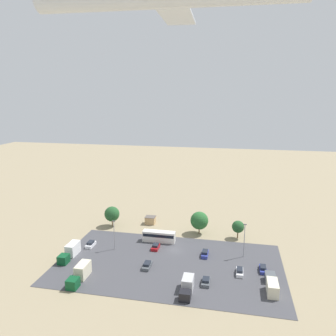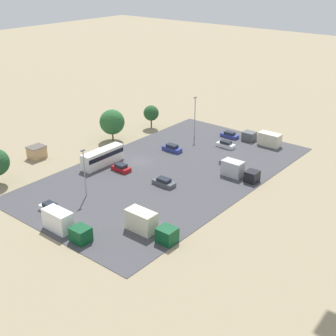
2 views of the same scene
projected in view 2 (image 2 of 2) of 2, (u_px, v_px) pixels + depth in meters
name	position (u px, v px, depth m)	size (l,w,h in m)	color
ground_plane	(138.00, 162.00, 99.93)	(400.00, 400.00, 0.00)	gray
parking_lot_surface	(169.00, 172.00, 95.09)	(60.99, 34.88, 0.08)	#424247
shed_building	(37.00, 152.00, 101.51)	(3.65, 3.12, 2.66)	tan
bus	(103.00, 157.00, 97.80)	(10.19, 2.53, 3.39)	silver
parked_car_0	(172.00, 148.00, 105.14)	(1.78, 4.56, 1.58)	navy
parked_car_1	(50.00, 208.00, 80.09)	(1.88, 4.19, 1.60)	silver
parked_car_2	(230.00, 162.00, 98.03)	(1.94, 4.10, 1.42)	#4C5156
parked_car_3	(226.00, 145.00, 107.33)	(1.76, 4.36, 1.52)	silver
parked_car_4	(164.00, 182.00, 89.35)	(1.90, 4.57, 1.46)	#4C5156
parked_car_5	(121.00, 168.00, 95.45)	(1.97, 4.04, 1.48)	maroon
parked_car_6	(230.00, 135.00, 113.14)	(1.71, 4.41, 1.43)	navy
parked_truck_0	(238.00, 170.00, 92.35)	(2.55, 7.68, 3.11)	black
parked_truck_1	(64.00, 224.00, 73.56)	(2.51, 9.32, 3.38)	#0C4723
parked_truck_2	(264.00, 138.00, 108.88)	(2.46, 9.36, 2.98)	#4C5156
parked_truck_3	(148.00, 225.00, 73.31)	(2.57, 9.21, 3.45)	#0C4723
tree_near_shed	(112.00, 122.00, 110.06)	(5.91, 5.91, 7.52)	brown
tree_apron_mid	(151.00, 113.00, 118.48)	(3.90, 3.90, 5.88)	brown
light_pole_lot_centre	(195.00, 115.00, 111.79)	(0.90, 0.28, 9.87)	gray
light_pole_lot_edge	(84.00, 171.00, 83.66)	(0.90, 0.28, 9.03)	gray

